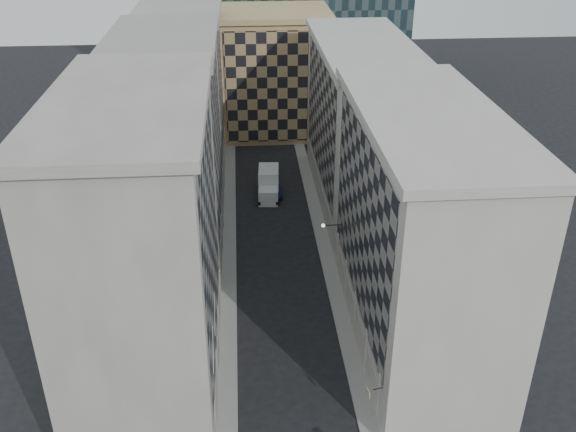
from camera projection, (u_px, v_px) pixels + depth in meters
sidewalk_west at (229, 251)px, 70.18m from camera, size 1.50×100.00×0.15m
sidewalk_east at (324, 247)px, 70.88m from camera, size 1.50×100.00×0.15m
bldg_left_a at (145, 251)px, 47.56m from camera, size 10.80×22.80×23.70m
bldg_left_b at (171, 147)px, 67.15m from camera, size 10.80×22.80×22.70m
bldg_left_c at (185, 90)px, 86.75m from camera, size 10.80×22.80×21.70m
bldg_right_a at (418, 231)px, 53.24m from camera, size 10.80×26.80×20.70m
bldg_right_b at (361, 125)px, 77.23m from camera, size 10.80×28.80×19.70m
tan_block at (275, 72)px, 99.62m from camera, size 16.80×14.80×18.80m
flagpoles_left at (214, 331)px, 45.29m from camera, size 0.10×6.33×2.33m
bracket_lamp at (325, 225)px, 62.67m from camera, size 1.98×0.36×0.36m
box_truck at (269, 185)px, 81.93m from camera, size 2.96×6.39×3.42m
dark_car at (273, 189)px, 82.43m from camera, size 2.06×4.62×1.47m
shop_sign at (369, 393)px, 45.72m from camera, size 1.17×0.65×0.73m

